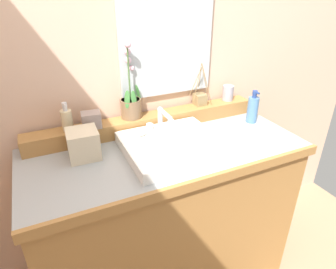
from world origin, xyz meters
The scene contains 13 objects.
wall_back centered at (0.00, 0.39, 1.31)m, with size 3.13×0.20×2.62m, color beige.
vanity_cabinet centered at (0.00, 0.00, 0.45)m, with size 1.29×0.57×0.89m.
back_ledge centered at (0.00, 0.22, 0.93)m, with size 1.22×0.10×0.08m, color #A6733C.
sink_basin centered at (0.02, -0.05, 0.91)m, with size 0.43×0.38×0.29m.
soap_bar centered at (-0.10, 0.07, 0.96)m, with size 0.07×0.04×0.02m, color beige.
potted_plant centered at (-0.08, 0.23, 1.04)m, with size 0.12×0.11×0.38m.
soap_dispenser centered at (-0.39, 0.21, 1.02)m, with size 0.05×0.05×0.13m.
tumbler_cup centered at (0.50, 0.23, 1.01)m, with size 0.06×0.06×0.09m, color #9B96A0.
reed_diffuser centered at (0.31, 0.23, 1.00)m, with size 0.10×0.11×0.23m.
trinket_box centered at (-0.29, 0.20, 1.01)m, with size 0.09×0.07×0.07m, color gray.
lotion_bottle centered at (0.54, 0.06, 0.97)m, with size 0.06×0.06×0.18m.
tissue_box centered at (-0.35, 0.08, 0.95)m, with size 0.13×0.13×0.13m, color beige.
mirror centered at (0.13, 0.28, 1.34)m, with size 0.49×0.02×0.59m, color silver.
Camera 1 is at (-0.49, -1.07, 1.58)m, focal length 31.36 mm.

